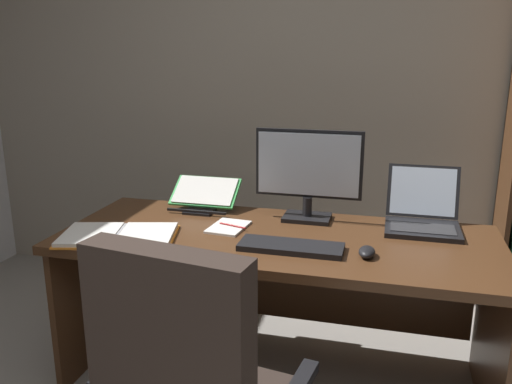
{
  "coord_description": "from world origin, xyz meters",
  "views": [
    {
      "loc": [
        0.41,
        -1.03,
        1.49
      ],
      "look_at": [
        -0.13,
        1.03,
        0.92
      ],
      "focal_mm": 36.89,
      "sensor_mm": 36.0,
      "label": 1
    }
  ],
  "objects_px": {
    "keyboard": "(291,247)",
    "reading_stand_with_book": "(204,195)",
    "desk": "(280,267)",
    "open_binder": "(118,235)",
    "computer_mouse": "(367,252)",
    "pen": "(233,225)",
    "notepad": "(228,227)",
    "monitor": "(308,175)",
    "laptop": "(422,216)"
  },
  "relations": [
    {
      "from": "reading_stand_with_book",
      "to": "laptop",
      "type": "bearing_deg",
      "value": -1.79
    },
    {
      "from": "desk",
      "to": "pen",
      "type": "distance_m",
      "value": 0.29
    },
    {
      "from": "laptop",
      "to": "pen",
      "type": "relative_size",
      "value": 2.48
    },
    {
      "from": "desk",
      "to": "reading_stand_with_book",
      "type": "xyz_separation_m",
      "value": [
        -0.44,
        0.22,
        0.26
      ]
    },
    {
      "from": "reading_stand_with_book",
      "to": "notepad",
      "type": "relative_size",
      "value": 1.6
    },
    {
      "from": "monitor",
      "to": "keyboard",
      "type": "bearing_deg",
      "value": -90.0
    },
    {
      "from": "reading_stand_with_book",
      "to": "computer_mouse",
      "type": "bearing_deg",
      "value": -28.42
    },
    {
      "from": "desk",
      "to": "monitor",
      "type": "bearing_deg",
      "value": 62.42
    },
    {
      "from": "reading_stand_with_book",
      "to": "desk",
      "type": "bearing_deg",
      "value": -26.48
    },
    {
      "from": "monitor",
      "to": "computer_mouse",
      "type": "relative_size",
      "value": 4.8
    },
    {
      "from": "pen",
      "to": "notepad",
      "type": "bearing_deg",
      "value": 180.0
    },
    {
      "from": "desk",
      "to": "monitor",
      "type": "distance_m",
      "value": 0.45
    },
    {
      "from": "computer_mouse",
      "to": "reading_stand_with_book",
      "type": "height_order",
      "value": "reading_stand_with_book"
    },
    {
      "from": "desk",
      "to": "reading_stand_with_book",
      "type": "distance_m",
      "value": 0.56
    },
    {
      "from": "monitor",
      "to": "computer_mouse",
      "type": "distance_m",
      "value": 0.54
    },
    {
      "from": "monitor",
      "to": "reading_stand_with_book",
      "type": "height_order",
      "value": "monitor"
    },
    {
      "from": "keyboard",
      "to": "notepad",
      "type": "xyz_separation_m",
      "value": [
        -0.32,
        0.19,
        -0.01
      ]
    },
    {
      "from": "monitor",
      "to": "laptop",
      "type": "distance_m",
      "value": 0.55
    },
    {
      "from": "monitor",
      "to": "reading_stand_with_book",
      "type": "xyz_separation_m",
      "value": [
        -0.53,
        0.05,
        -0.15
      ]
    },
    {
      "from": "reading_stand_with_book",
      "to": "pen",
      "type": "xyz_separation_m",
      "value": [
        0.23,
        -0.26,
        -0.06
      ]
    },
    {
      "from": "desk",
      "to": "laptop",
      "type": "xyz_separation_m",
      "value": [
        0.61,
        0.19,
        0.24
      ]
    },
    {
      "from": "monitor",
      "to": "laptop",
      "type": "height_order",
      "value": "monitor"
    },
    {
      "from": "monitor",
      "to": "notepad",
      "type": "distance_m",
      "value": 0.44
    },
    {
      "from": "computer_mouse",
      "to": "notepad",
      "type": "distance_m",
      "value": 0.65
    },
    {
      "from": "monitor",
      "to": "keyboard",
      "type": "relative_size",
      "value": 1.19
    },
    {
      "from": "desk",
      "to": "laptop",
      "type": "distance_m",
      "value": 0.68
    },
    {
      "from": "desk",
      "to": "monitor",
      "type": "xyz_separation_m",
      "value": [
        0.09,
        0.17,
        0.4
      ]
    },
    {
      "from": "computer_mouse",
      "to": "pen",
      "type": "relative_size",
      "value": 0.74
    },
    {
      "from": "desk",
      "to": "open_binder",
      "type": "distance_m",
      "value": 0.74
    },
    {
      "from": "keyboard",
      "to": "reading_stand_with_book",
      "type": "xyz_separation_m",
      "value": [
        -0.53,
        0.45,
        0.06
      ]
    },
    {
      "from": "reading_stand_with_book",
      "to": "pen",
      "type": "relative_size",
      "value": 2.41
    },
    {
      "from": "computer_mouse",
      "to": "notepad",
      "type": "relative_size",
      "value": 0.5
    },
    {
      "from": "open_binder",
      "to": "pen",
      "type": "distance_m",
      "value": 0.5
    },
    {
      "from": "keyboard",
      "to": "monitor",
      "type": "bearing_deg",
      "value": 90.0
    },
    {
      "from": "monitor",
      "to": "keyboard",
      "type": "height_order",
      "value": "monitor"
    },
    {
      "from": "keyboard",
      "to": "pen",
      "type": "distance_m",
      "value": 0.36
    },
    {
      "from": "keyboard",
      "to": "desk",
      "type": "bearing_deg",
      "value": 111.59
    },
    {
      "from": "computer_mouse",
      "to": "notepad",
      "type": "xyz_separation_m",
      "value": [
        -0.62,
        0.19,
        -0.02
      ]
    },
    {
      "from": "keyboard",
      "to": "pen",
      "type": "bearing_deg",
      "value": 148.1
    },
    {
      "from": "reading_stand_with_book",
      "to": "pen",
      "type": "bearing_deg",
      "value": -48.78
    },
    {
      "from": "monitor",
      "to": "open_binder",
      "type": "height_order",
      "value": "monitor"
    },
    {
      "from": "keyboard",
      "to": "pen",
      "type": "xyz_separation_m",
      "value": [
        -0.3,
        0.19,
        0.0
      ]
    },
    {
      "from": "open_binder",
      "to": "pen",
      "type": "xyz_separation_m",
      "value": [
        0.44,
        0.24,
        0.0
      ]
    },
    {
      "from": "monitor",
      "to": "laptop",
      "type": "bearing_deg",
      "value": 1.37
    },
    {
      "from": "desk",
      "to": "laptop",
      "type": "bearing_deg",
      "value": 16.98
    },
    {
      "from": "reading_stand_with_book",
      "to": "open_binder",
      "type": "height_order",
      "value": "reading_stand_with_book"
    },
    {
      "from": "desk",
      "to": "computer_mouse",
      "type": "relative_size",
      "value": 18.18
    },
    {
      "from": "keyboard",
      "to": "notepad",
      "type": "bearing_deg",
      "value": 149.71
    },
    {
      "from": "reading_stand_with_book",
      "to": "pen",
      "type": "distance_m",
      "value": 0.35
    },
    {
      "from": "reading_stand_with_book",
      "to": "notepad",
      "type": "distance_m",
      "value": 0.34
    }
  ]
}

